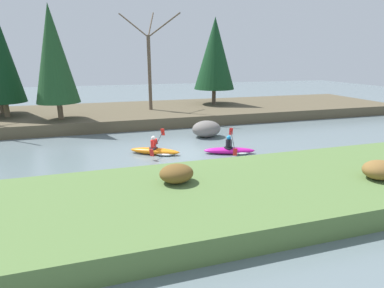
{
  "coord_description": "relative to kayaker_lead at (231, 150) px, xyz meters",
  "views": [
    {
      "loc": [
        -4.08,
        -14.78,
        4.95
      ],
      "look_at": [
        0.25,
        -0.09,
        0.55
      ],
      "focal_mm": 28.0,
      "sensor_mm": 36.0,
      "label": 1
    }
  ],
  "objects": [
    {
      "name": "shrub_clump_second",
      "position": [
        2.94,
        -6.39,
        0.89
      ],
      "size": [
        1.25,
        1.04,
        0.68
      ],
      "color": "brown",
      "rests_on": "riverbank_near"
    },
    {
      "name": "riverbank_near",
      "position": [
        -2.3,
        -5.42,
        0.18
      ],
      "size": [
        44.0,
        5.61,
        0.75
      ],
      "color": "#56753D",
      "rests_on": "ground"
    },
    {
      "name": "conifer_tree_right",
      "position": [
        3.56,
        12.32,
        5.12
      ],
      "size": [
        3.7,
        3.7,
        7.65
      ],
      "color": "brown",
      "rests_on": "riverbank_far"
    },
    {
      "name": "bare_tree_mid_upstream",
      "position": [
        -2.6,
        10.83,
        4.31
      ],
      "size": [
        4.3,
        4.25,
        7.87
      ],
      "color": "brown",
      "rests_on": "riverbank_far"
    },
    {
      "name": "ground_plane",
      "position": [
        -2.3,
        0.65,
        -0.2
      ],
      "size": [
        90.0,
        90.0,
        0.0
      ],
      "primitive_type": "plane",
      "color": "slate"
    },
    {
      "name": "boulder_midstream",
      "position": [
        -0.11,
        3.78,
        0.33
      ],
      "size": [
        1.88,
        1.47,
        1.06
      ],
      "color": "slate",
      "rests_on": "ground"
    },
    {
      "name": "conifer_tree_mid_right",
      "position": [
        -9.37,
        8.43,
        4.98
      ],
      "size": [
        2.89,
        2.89,
        7.59
      ],
      "color": "brown",
      "rests_on": "riverbank_far"
    },
    {
      "name": "shrub_clump_nearest",
      "position": [
        -4.14,
        -4.63,
        0.88
      ],
      "size": [
        1.2,
        1.0,
        0.65
      ],
      "color": "brown",
      "rests_on": "riverbank_near"
    },
    {
      "name": "kayaker_middle",
      "position": [
        -3.88,
        1.02,
        0.0
      ],
      "size": [
        2.66,
        1.95,
        1.2
      ],
      "rotation": [
        0.0,
        0.0,
        -0.5
      ],
      "color": "orange",
      "rests_on": "ground"
    },
    {
      "name": "kayaker_lead",
      "position": [
        0.0,
        0.0,
        0.0
      ],
      "size": [
        2.77,
        2.03,
        1.2
      ],
      "rotation": [
        0.0,
        0.0,
        -0.29
      ],
      "color": "#C61999",
      "rests_on": "ground"
    },
    {
      "name": "riverbank_far",
      "position": [
        -2.3,
        11.34,
        0.2
      ],
      "size": [
        44.0,
        9.52,
        0.81
      ],
      "color": "brown",
      "rests_on": "ground"
    }
  ]
}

